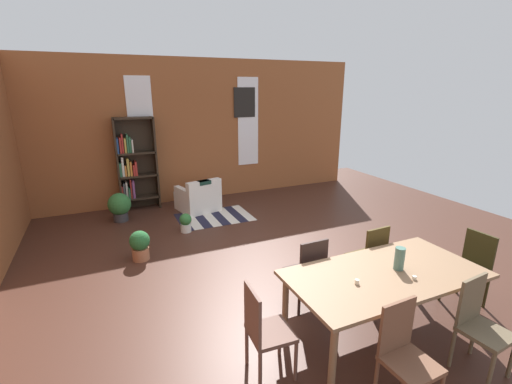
% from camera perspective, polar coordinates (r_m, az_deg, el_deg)
% --- Properties ---
extents(ground_plane, '(11.20, 11.20, 0.00)m').
position_cam_1_polar(ground_plane, '(5.28, 4.19, -13.88)').
color(ground_plane, '#42251C').
extents(back_wall_brick, '(8.43, 0.12, 3.35)m').
position_cam_1_polar(back_wall_brick, '(8.69, -9.52, 9.81)').
color(back_wall_brick, '#95532E').
rests_on(back_wall_brick, ground).
extents(window_pane_0, '(0.55, 0.02, 2.18)m').
position_cam_1_polar(window_pane_0, '(8.37, -18.20, 10.12)').
color(window_pane_0, white).
extents(window_pane_1, '(0.55, 0.02, 2.18)m').
position_cam_1_polar(window_pane_1, '(9.03, -1.31, 11.34)').
color(window_pane_1, white).
extents(dining_table, '(2.15, 1.08, 0.77)m').
position_cam_1_polar(dining_table, '(4.13, 20.28, -13.08)').
color(dining_table, '#846346').
rests_on(dining_table, ground).
extents(vase_on_table, '(0.11, 0.11, 0.25)m').
position_cam_1_polar(vase_on_table, '(4.16, 22.37, -10.02)').
color(vase_on_table, '#4C7266').
rests_on(vase_on_table, dining_table).
extents(tealight_candle_0, '(0.04, 0.04, 0.05)m').
position_cam_1_polar(tealight_candle_0, '(3.79, 16.15, -13.90)').
color(tealight_candle_0, silver).
rests_on(tealight_candle_0, dining_table).
extents(tealight_candle_1, '(0.04, 0.04, 0.04)m').
position_cam_1_polar(tealight_candle_1, '(4.07, 24.44, -12.63)').
color(tealight_candle_1, silver).
rests_on(tealight_candle_1, dining_table).
extents(dining_chair_head_left, '(0.42, 0.42, 0.95)m').
position_cam_1_polar(dining_chair_head_left, '(3.51, 1.27, -21.45)').
color(dining_chair_head_left, brown).
rests_on(dining_chair_head_left, ground).
extents(dining_chair_far_right, '(0.42, 0.42, 0.95)m').
position_cam_1_polar(dining_chair_far_right, '(5.00, 18.03, -9.86)').
color(dining_chair_far_right, '#3F3214').
rests_on(dining_chair_far_right, ground).
extents(dining_chair_far_left, '(0.41, 0.41, 0.95)m').
position_cam_1_polar(dining_chair_far_left, '(4.46, 8.47, -12.56)').
color(dining_chair_far_left, '#2E211D').
rests_on(dining_chair_far_left, ground).
extents(dining_chair_near_right, '(0.43, 0.43, 0.95)m').
position_cam_1_polar(dining_chair_near_right, '(4.17, 32.63, -17.55)').
color(dining_chair_near_right, brown).
rests_on(dining_chair_near_right, ground).
extents(dining_chair_near_left, '(0.42, 0.42, 0.95)m').
position_cam_1_polar(dining_chair_near_left, '(3.51, 23.07, -23.00)').
color(dining_chair_near_left, brown).
rests_on(dining_chair_near_left, ground).
extents(dining_chair_head_right, '(0.42, 0.42, 0.95)m').
position_cam_1_polar(dining_chair_head_right, '(5.26, 31.67, -10.33)').
color(dining_chair_head_right, '#2F2A12').
rests_on(dining_chair_head_right, ground).
extents(bookshelf_tall, '(0.86, 0.32, 2.07)m').
position_cam_1_polar(bookshelf_tall, '(8.28, -19.34, 4.29)').
color(bookshelf_tall, '#2D2319').
rests_on(bookshelf_tall, ground).
extents(armchair_white, '(0.96, 0.96, 0.75)m').
position_cam_1_polar(armchair_white, '(8.00, -9.35, -1.03)').
color(armchair_white, white).
rests_on(armchair_white, ground).
extents(potted_plant_by_shelf, '(0.23, 0.23, 0.37)m').
position_cam_1_polar(potted_plant_by_shelf, '(6.88, -11.41, -4.87)').
color(potted_plant_by_shelf, silver).
rests_on(potted_plant_by_shelf, ground).
extents(potted_plant_corner, '(0.32, 0.32, 0.49)m').
position_cam_1_polar(potted_plant_corner, '(5.97, -18.41, -8.15)').
color(potted_plant_corner, '#9E6042').
rests_on(potted_plant_corner, ground).
extents(potted_plant_window, '(0.46, 0.46, 0.60)m').
position_cam_1_polar(potted_plant_window, '(7.78, -21.38, -2.13)').
color(potted_plant_window, '#333338').
rests_on(potted_plant_window, ground).
extents(striped_rug, '(1.55, 1.07, 0.01)m').
position_cam_1_polar(striped_rug, '(7.60, -6.80, -4.08)').
color(striped_rug, '#1E1E33').
rests_on(striped_rug, ground).
extents(framed_picture, '(0.56, 0.03, 0.72)m').
position_cam_1_polar(framed_picture, '(8.95, -1.90, 14.41)').
color(framed_picture, black).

